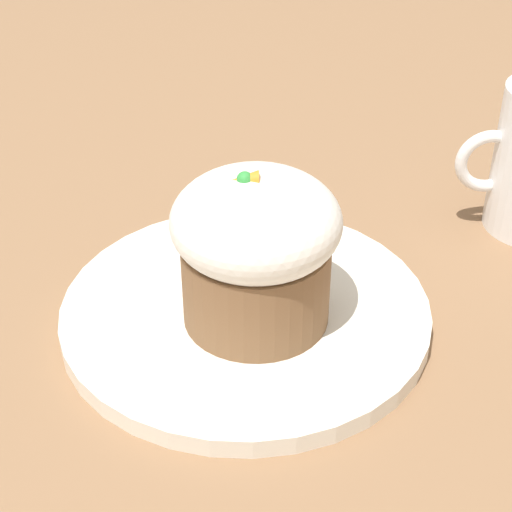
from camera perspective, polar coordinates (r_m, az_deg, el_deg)
The scene contains 4 objects.
ground_plane at distance 0.54m, azimuth -0.70°, elevation -4.31°, with size 4.00×4.00×0.00m, color #846042.
dessert_plate at distance 0.53m, azimuth -0.71°, elevation -3.79°, with size 0.23×0.23×0.01m.
carrot_cake at distance 0.49m, azimuth -0.00°, elevation 0.57°, with size 0.10×0.10×0.10m.
spoon at distance 0.54m, azimuth -1.09°, elevation -2.27°, with size 0.04×0.13×0.01m.
Camera 1 is at (0.01, 0.42, 0.34)m, focal length 60.00 mm.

